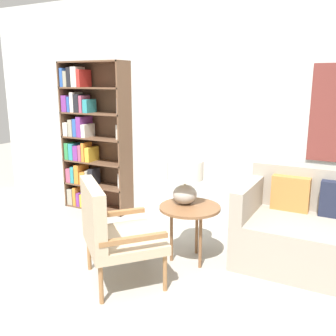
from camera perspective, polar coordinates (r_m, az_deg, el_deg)
ground_plane at (r=3.10m, az=-11.38°, el=-20.13°), size 14.00×14.00×0.00m
wall_back at (r=4.35m, az=5.26°, el=8.70°), size 6.40×0.08×2.70m
bookshelf at (r=5.03m, az=-11.99°, el=4.32°), size 0.93×0.30×1.92m
armchair at (r=3.18m, az=-8.82°, el=-9.02°), size 0.89×0.89×0.88m
couch at (r=3.77m, az=24.26°, el=-9.12°), size 1.70×0.93×0.87m
side_table at (r=3.52m, az=3.34°, el=-6.66°), size 0.57×0.57×0.55m
table_lamp at (r=3.50m, az=2.61°, el=-1.42°), size 0.34×0.34×0.42m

